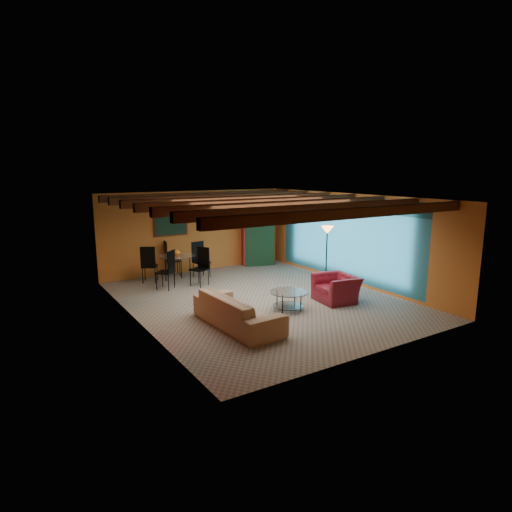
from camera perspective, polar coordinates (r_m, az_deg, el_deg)
room at (r=11.12m, az=0.25°, el=6.05°), size 6.52×8.01×2.71m
sofa at (r=9.54m, az=-2.46°, el=-7.20°), size 1.06×2.47×0.71m
armchair at (r=11.46m, az=10.57°, el=-4.22°), size 1.08×1.19×0.70m
coffee_table at (r=10.66m, az=4.35°, el=-5.89°), size 1.17×1.17×0.47m
dining_table at (r=13.38m, az=-10.32°, el=-0.97°), size 2.46×2.46×1.15m
armoire at (r=15.48m, az=0.01°, el=2.11°), size 1.13×0.81×1.79m
floor_lamp at (r=12.86m, az=9.30°, el=0.02°), size 0.41×0.41×1.78m
ceiling_fan at (r=11.02m, az=0.56°, el=6.00°), size 1.50×1.50×0.44m
painting at (r=14.23m, az=-11.22°, el=4.14°), size 1.05×0.03×0.65m
potted_plant at (r=15.34m, az=0.01°, el=6.33°), size 0.52×0.48×0.50m
vase at (r=13.26m, az=-10.43°, el=1.88°), size 0.25×0.25×0.20m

